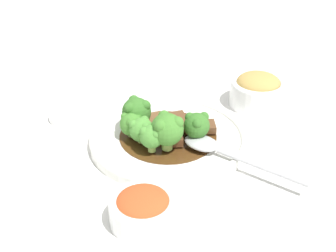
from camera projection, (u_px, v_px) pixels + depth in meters
ground_plane at (168, 143)px, 0.79m from camera, size 4.00×4.00×0.00m
main_plate at (168, 138)px, 0.78m from camera, size 0.26×0.26×0.02m
beef_strip_0 at (179, 121)px, 0.80m from camera, size 0.05×0.06×0.01m
beef_strip_1 at (151, 130)px, 0.78m from camera, size 0.06×0.03×0.01m
beef_strip_2 at (151, 120)px, 0.81m from camera, size 0.06×0.06×0.01m
beef_strip_3 at (173, 134)px, 0.76m from camera, size 0.04×0.06×0.01m
beef_strip_4 at (195, 127)px, 0.79m from camera, size 0.07×0.05×0.01m
broccoli_floret_0 at (167, 129)px, 0.72m from camera, size 0.05×0.05×0.06m
broccoli_floret_1 at (132, 124)px, 0.76m from camera, size 0.04×0.04×0.04m
broccoli_floret_2 at (152, 136)px, 0.72m from camera, size 0.04×0.04×0.05m
broccoli_floret_3 at (136, 111)px, 0.78m from camera, size 0.05×0.05×0.06m
broccoli_floret_4 at (197, 125)px, 0.75m from camera, size 0.04×0.04×0.05m
broccoli_floret_5 at (141, 129)px, 0.75m from camera, size 0.04×0.04×0.04m
serving_spoon at (211, 147)px, 0.73m from camera, size 0.20×0.11×0.01m
side_bowl_kimchi at (143, 208)px, 0.62m from camera, size 0.09×0.09×0.05m
side_bowl_appetizer at (258, 90)px, 0.89m from camera, size 0.10×0.10×0.06m
sauce_dish at (68, 115)px, 0.85m from camera, size 0.07×0.07×0.01m
paper_napkin at (79, 103)px, 0.90m from camera, size 0.10×0.10×0.01m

